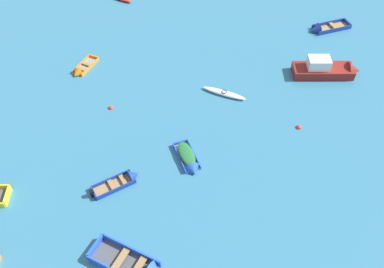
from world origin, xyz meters
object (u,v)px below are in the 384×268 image
at_px(motor_launch_maroon_distant_center, 328,69).
at_px(mooring_buoy_outer_edge, 299,128).
at_px(rowboat_deep_blue_far_back, 124,180).
at_px(mooring_buoy_central, 111,108).
at_px(kayak_white_far_right, 224,93).
at_px(rowboat_deep_blue_near_right, 322,29).
at_px(rowboat_orange_midfield_left, 80,71).
at_px(rowboat_blue_foreground_center, 189,161).

distance_m(motor_launch_maroon_distant_center, mooring_buoy_outer_edge, 6.56).
xyz_separation_m(rowboat_deep_blue_far_back, mooring_buoy_central, (-2.88, 6.06, -0.16)).
bearing_deg(mooring_buoy_outer_edge, kayak_white_far_right, 157.20).
relative_size(rowboat_deep_blue_near_right, mooring_buoy_outer_edge, 9.82).
bearing_deg(rowboat_orange_midfield_left, mooring_buoy_central, -43.26).
height_order(kayak_white_far_right, motor_launch_maroon_distant_center, motor_launch_maroon_distant_center).
bearing_deg(rowboat_orange_midfield_left, motor_launch_maroon_distant_center, 10.34).
relative_size(rowboat_deep_blue_far_back, rowboat_orange_midfield_left, 0.99).
bearing_deg(mooring_buoy_outer_edge, rowboat_orange_midfield_left, 170.75).
distance_m(rowboat_deep_blue_far_back, mooring_buoy_central, 6.71).
height_order(rowboat_deep_blue_far_back, kayak_white_far_right, rowboat_deep_blue_far_back).
relative_size(motor_launch_maroon_distant_center, rowboat_orange_midfield_left, 1.89).
distance_m(rowboat_blue_foreground_center, rowboat_deep_blue_far_back, 4.28).
relative_size(kayak_white_far_right, rowboat_deep_blue_near_right, 0.90).
bearing_deg(rowboat_deep_blue_near_right, mooring_buoy_outer_edge, -97.55).
distance_m(rowboat_blue_foreground_center, mooring_buoy_outer_edge, 8.17).
relative_size(rowboat_orange_midfield_left, mooring_buoy_outer_edge, 7.28).
distance_m(rowboat_blue_foreground_center, motor_launch_maroon_distant_center, 13.89).
height_order(rowboat_blue_foreground_center, mooring_buoy_central, rowboat_blue_foreground_center).
xyz_separation_m(rowboat_orange_midfield_left, mooring_buoy_outer_edge, (16.99, -2.77, -0.12)).
height_order(rowboat_deep_blue_far_back, rowboat_orange_midfield_left, rowboat_deep_blue_far_back).
xyz_separation_m(kayak_white_far_right, mooring_buoy_central, (-7.78, -3.01, -0.15)).
bearing_deg(rowboat_orange_midfield_left, mooring_buoy_outer_edge, -9.25).
distance_m(rowboat_orange_midfield_left, rowboat_deep_blue_near_right, 20.87).
height_order(kayak_white_far_right, mooring_buoy_outer_edge, kayak_white_far_right).
relative_size(rowboat_deep_blue_far_back, mooring_buoy_central, 7.53).
relative_size(rowboat_blue_foreground_center, kayak_white_far_right, 0.86).
relative_size(rowboat_deep_blue_near_right, mooring_buoy_central, 10.25).
bearing_deg(rowboat_deep_blue_far_back, rowboat_orange_midfield_left, 124.51).
bearing_deg(rowboat_blue_foreground_center, rowboat_deep_blue_near_right, 63.28).
xyz_separation_m(kayak_white_far_right, motor_launch_maroon_distant_center, (7.55, 3.90, 0.35)).
bearing_deg(rowboat_deep_blue_far_back, rowboat_blue_foreground_center, 31.12).
bearing_deg(mooring_buoy_central, rowboat_deep_blue_far_back, -64.61).
xyz_separation_m(kayak_white_far_right, rowboat_deep_blue_near_right, (7.18, 9.87, 0.02)).
height_order(rowboat_deep_blue_far_back, mooring_buoy_outer_edge, rowboat_deep_blue_far_back).
height_order(rowboat_blue_foreground_center, kayak_white_far_right, rowboat_blue_foreground_center).
xyz_separation_m(rowboat_deep_blue_near_right, mooring_buoy_outer_edge, (-1.62, -12.21, -0.17)).
xyz_separation_m(rowboat_deep_blue_far_back, rowboat_deep_blue_near_right, (12.08, 18.94, 0.02)).
relative_size(rowboat_blue_foreground_center, motor_launch_maroon_distant_center, 0.55).
xyz_separation_m(motor_launch_maroon_distant_center, mooring_buoy_outer_edge, (-1.99, -6.23, -0.50)).
distance_m(rowboat_deep_blue_far_back, mooring_buoy_outer_edge, 12.44).
bearing_deg(kayak_white_far_right, mooring_buoy_outer_edge, -22.80).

